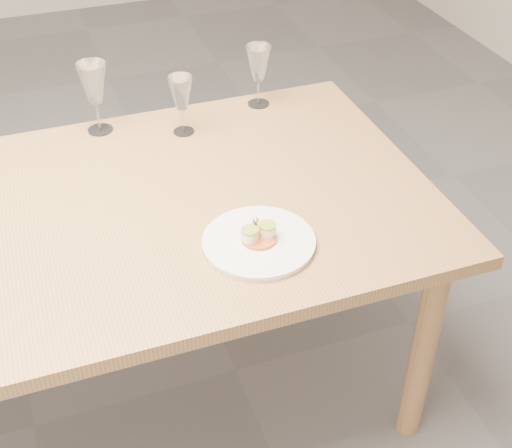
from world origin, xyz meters
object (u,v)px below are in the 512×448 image
object	(u,v)px
dinner_plate	(259,241)
wine_glass_1	(93,84)
wine_glass_2	(181,94)
wine_glass_3	(258,64)

from	to	relation	value
dinner_plate	wine_glass_1	xyz separation A→B (m)	(-0.27, 0.69, 0.14)
wine_glass_2	wine_glass_3	distance (m)	0.29
wine_glass_3	dinner_plate	bearing A→B (deg)	-109.85
dinner_plate	wine_glass_3	bearing A→B (deg)	70.15
dinner_plate	wine_glass_2	size ratio (longest dim) A/B	1.52
dinner_plate	wine_glass_3	xyz separation A→B (m)	(0.25, 0.68, 0.13)
dinner_plate	wine_glass_1	bearing A→B (deg)	111.42
dinner_plate	wine_glass_2	xyz separation A→B (m)	(-0.03, 0.59, 0.12)
wine_glass_3	wine_glass_2	bearing A→B (deg)	-161.89
wine_glass_1	wine_glass_3	bearing A→B (deg)	-0.72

